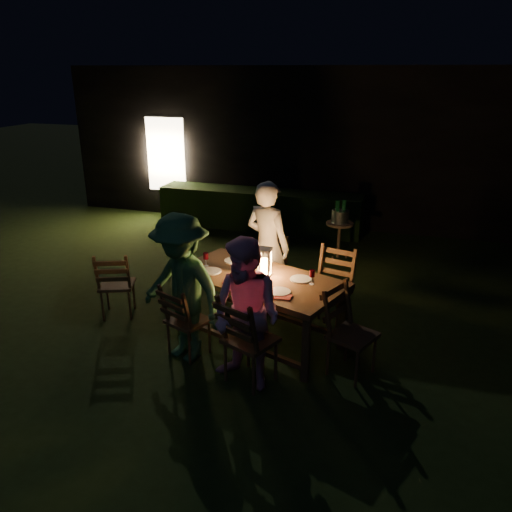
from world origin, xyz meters
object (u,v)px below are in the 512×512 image
(chair_near_right, at_px, (249,355))
(bottle_bucket_a, at_px, (337,214))
(chair_near_left, at_px, (188,332))
(side_table, at_px, (340,227))
(ice_bucket, at_px, (340,217))
(chair_end, at_px, (350,348))
(lantern, at_px, (264,264))
(dining_table, at_px, (258,283))
(chair_far_left, at_px, (265,286))
(person_opp_left, at_px, (182,289))
(bottle_bucket_b, at_px, (344,213))
(chair_spare, at_px, (118,296))
(bottle_table, at_px, (242,261))
(person_house_side, at_px, (268,246))
(chair_far_right, at_px, (329,304))
(person_opp_right, at_px, (246,315))

(chair_near_right, distance_m, bottle_bucket_a, 4.02)
(chair_near_left, xyz_separation_m, side_table, (1.20, 3.72, 0.28))
(side_table, height_order, ice_bucket, ice_bucket)
(chair_end, xyz_separation_m, lantern, (-1.10, 0.44, 0.69))
(dining_table, height_order, chair_far_left, chair_far_left)
(person_opp_left, height_order, bottle_bucket_a, person_opp_left)
(chair_end, bearing_deg, lantern, -87.82)
(chair_end, height_order, side_table, chair_end)
(person_opp_left, distance_m, side_table, 3.97)
(chair_near_right, xyz_separation_m, bottle_bucket_b, (0.40, 4.06, 0.48))
(chair_near_left, distance_m, chair_spare, 1.44)
(chair_near_left, bearing_deg, bottle_table, 77.63)
(bottle_table, bearing_deg, chair_near_left, -124.05)
(chair_near_left, bearing_deg, chair_spare, 176.12)
(dining_table, xyz_separation_m, chair_near_left, (-0.68, -0.58, -0.47))
(person_house_side, bearing_deg, bottle_table, 103.71)
(lantern, height_order, side_table, lantern)
(chair_near_left, relative_size, person_house_side, 0.53)
(bottle_table, xyz_separation_m, bottle_bucket_b, (0.81, 3.10, -0.18))
(chair_near_left, distance_m, chair_far_left, 1.54)
(bottle_bucket_b, bearing_deg, side_table, -141.34)
(chair_far_right, distance_m, chair_spare, 2.80)
(dining_table, relative_size, chair_spare, 2.29)
(chair_far_right, xyz_separation_m, bottle_bucket_a, (-0.30, 2.56, 0.47))
(person_opp_left, bearing_deg, person_house_side, 90.00)
(chair_end, bearing_deg, bottle_table, -85.40)
(chair_near_right, xyz_separation_m, person_opp_left, (-0.86, 0.25, 0.54))
(lantern, xyz_separation_m, side_table, (0.46, 3.12, -0.43))
(chair_spare, bearing_deg, side_table, 29.48)
(person_opp_left, bearing_deg, bottle_bucket_b, 91.04)
(chair_near_right, relative_size, ice_bucket, 3.56)
(chair_far_left, xyz_separation_m, person_opp_right, (0.32, -1.80, 0.49))
(chair_far_left, xyz_separation_m, bottle_table, (-0.07, -0.79, 0.66))
(chair_end, height_order, person_opp_left, person_opp_left)
(chair_end, bearing_deg, person_opp_left, -59.39)
(chair_spare, relative_size, bottle_bucket_a, 3.04)
(lantern, relative_size, ice_bucket, 1.17)
(side_table, height_order, bottle_bucket_a, bottle_bucket_a)
(chair_far_left, bearing_deg, person_opp_left, 84.37)
(chair_spare, height_order, bottle_bucket_a, chair_spare)
(chair_near_left, relative_size, chair_spare, 0.97)
(chair_spare, height_order, person_house_side, person_house_side)
(bottle_bucket_b, bearing_deg, chair_near_left, -108.38)
(chair_near_left, height_order, chair_far_right, chair_far_right)
(chair_spare, bearing_deg, chair_near_left, -47.16)
(chair_spare, bearing_deg, bottle_bucket_b, 29.28)
(chair_near_left, distance_m, bottle_bucket_a, 3.89)
(ice_bucket, bearing_deg, bottle_bucket_b, 38.66)
(person_opp_right, bearing_deg, chair_far_left, 119.55)
(chair_end, bearing_deg, ice_bucket, -145.84)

